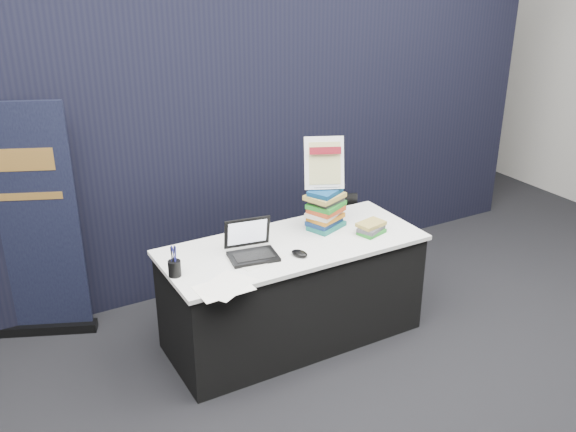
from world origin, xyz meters
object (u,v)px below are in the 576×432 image
Objects in this scene: stacking_chair at (344,243)px; pullup_banner at (30,238)px; info_sign at (324,164)px; book_stack_short at (371,228)px; book_stack_tall at (326,209)px; display_table at (293,291)px; laptop at (250,248)px.

pullup_banner is at bearing -176.39° from stacking_chair.
info_sign is 0.46× the size of stacking_chair.
book_stack_short is at bearing -23.89° from info_sign.
stacking_chair is at bearing 7.79° from pullup_banner.
book_stack_short is 2.36m from pullup_banner.
book_stack_tall is 0.17× the size of pullup_banner.
info_sign is at bearing 90.00° from book_stack_tall.
stacking_chair reaches higher than display_table.
stacking_chair is (0.99, 0.36, -0.35)m from laptop.
laptop is at bearing -168.48° from book_stack_tall.
book_stack_tall is at bearing -125.99° from stacking_chair.
pullup_banner is at bearing 155.78° from book_stack_tall.
stacking_chair is at bearing 55.51° from info_sign.
laptop is 0.91× the size of info_sign.
stacking_chair is (2.20, -0.61, -0.30)m from pullup_banner.
info_sign is (0.66, 0.17, 0.42)m from laptop.
info_sign is at bearing 131.66° from book_stack_short.
laptop is at bearing -140.66° from stacking_chair.
display_table is 1.85m from pullup_banner.
book_stack_short is 0.13× the size of pullup_banner.
pullup_banner reaches higher than book_stack_short.
book_stack_tall reaches higher than laptop.
pullup_banner is 2.30m from stacking_chair.
display_table is at bearing -133.64° from stacking_chair.
display_table is 0.62m from book_stack_tall.
display_table is 0.55m from laptop.
book_stack_tall is (0.66, 0.13, 0.09)m from laptop.
laptop is 1.55m from pullup_banner.
display_table is 5.31× the size of laptop.
laptop is 0.42× the size of stacking_chair.
laptop reaches higher than display_table.
laptop is 0.68m from book_stack_tall.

